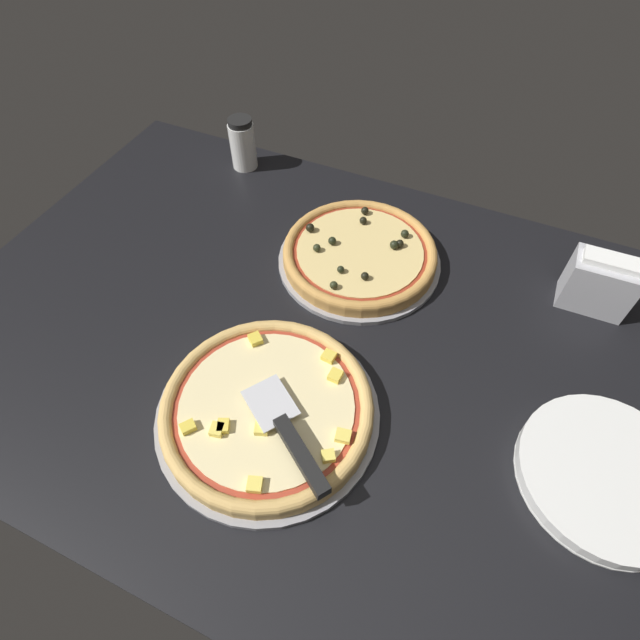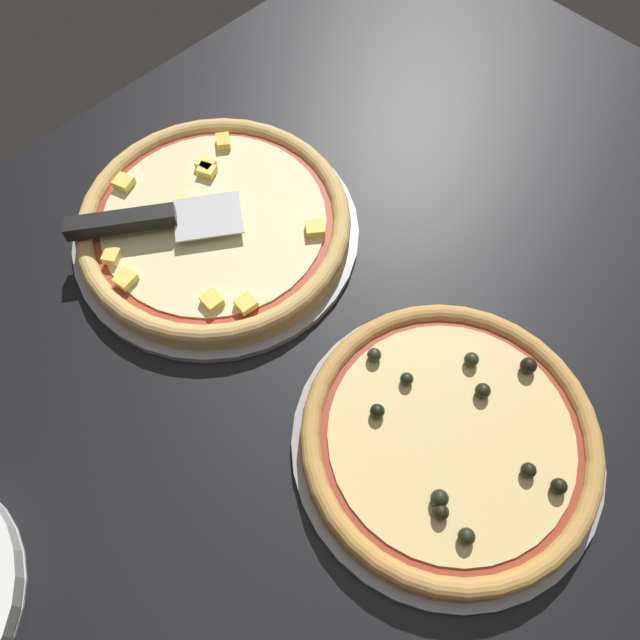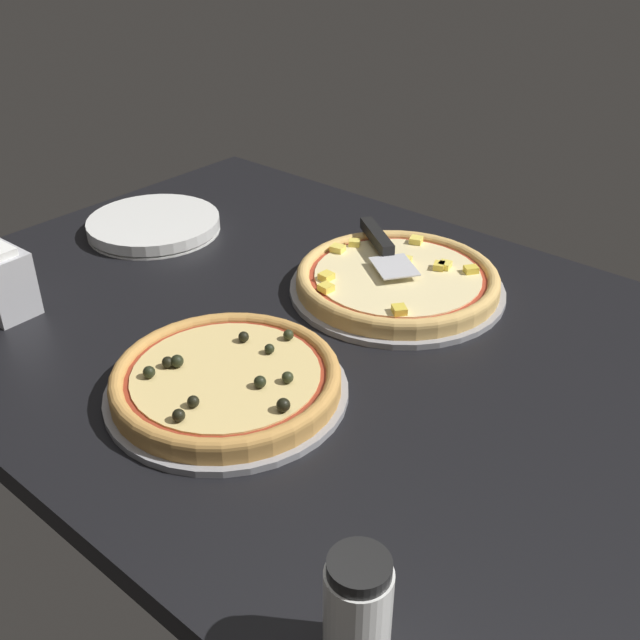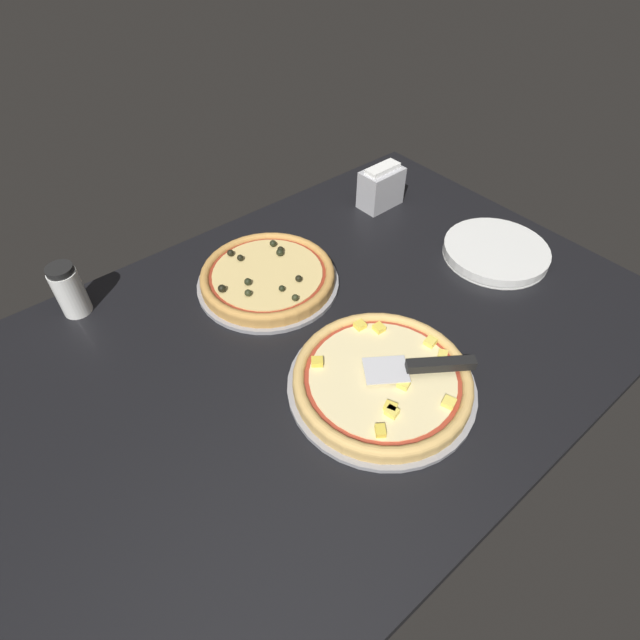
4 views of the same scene
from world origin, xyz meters
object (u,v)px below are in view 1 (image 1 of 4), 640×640
at_px(serving_spatula, 295,445).
at_px(napkin_holder, 600,283).
at_px(pizza_back, 362,253).
at_px(pizza_front, 267,407).
at_px(plate_stack, 606,475).
at_px(parmesan_shaker, 243,144).

xyz_separation_m(serving_spatula, napkin_holder, (0.37, 0.51, 0.00)).
bearing_deg(pizza_back, pizza_front, -91.74).
height_order(serving_spatula, napkin_holder, napkin_holder).
distance_m(pizza_front, plate_stack, 0.52).
relative_size(pizza_back, parmesan_shaker, 2.52).
bearing_deg(pizza_front, plate_stack, 12.41).
distance_m(pizza_front, serving_spatula, 0.09).
distance_m(plate_stack, napkin_holder, 0.36).
relative_size(pizza_back, napkin_holder, 2.61).
distance_m(pizza_front, napkin_holder, 0.65).
bearing_deg(napkin_holder, parmesan_shaker, 171.85).
xyz_separation_m(pizza_back, napkin_holder, (0.44, 0.08, 0.03)).
distance_m(pizza_back, plate_stack, 0.56).
xyz_separation_m(pizza_front, plate_stack, (0.51, 0.11, -0.01)).
relative_size(pizza_back, plate_stack, 1.21).
relative_size(parmesan_shaker, napkin_holder, 1.03).
xyz_separation_m(parmesan_shaker, napkin_holder, (0.82, -0.12, -0.00)).
relative_size(plate_stack, parmesan_shaker, 2.09).
relative_size(pizza_front, pizza_back, 1.09).
height_order(plate_stack, napkin_holder, napkin_holder).
bearing_deg(parmesan_shaker, pizza_front, -57.46).
bearing_deg(pizza_back, napkin_holder, 10.24).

